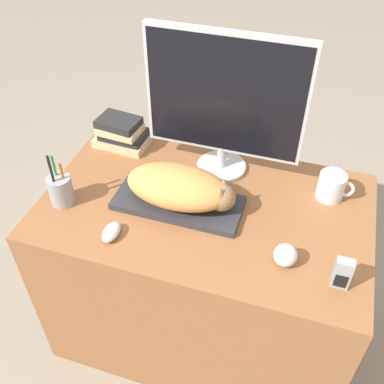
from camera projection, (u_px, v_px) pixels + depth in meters
The scene contains 10 objects.
desk at pixel (203, 272), 1.82m from camera, with size 1.14×0.70×0.76m.
keyboard at pixel (178, 203), 1.56m from camera, with size 0.44×0.19×0.02m.
cat at pixel (182, 187), 1.51m from camera, with size 0.38×0.20×0.13m.
monitor at pixel (226, 101), 1.52m from camera, with size 0.56×0.19×0.54m.
computer_mouse at pixel (111, 232), 1.45m from camera, with size 0.05×0.09×0.04m.
coffee_mug at pixel (332, 186), 1.57m from camera, with size 0.13×0.09×0.10m.
pen_cup at pixel (61, 189), 1.54m from camera, with size 0.08×0.08×0.21m.
baseball at pixel (285, 255), 1.35m from camera, with size 0.07×0.07×0.07m.
phone at pixel (342, 274), 1.28m from camera, with size 0.05×0.03×0.11m.
book_stack at pixel (121, 133), 1.80m from camera, with size 0.22×0.14×0.12m.
Camera 1 is at (0.30, -0.75, 1.84)m, focal length 42.00 mm.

